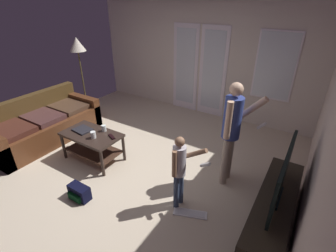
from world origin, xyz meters
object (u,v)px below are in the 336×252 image
Objects in this scene: cup_by_laptop at (93,135)px; backpack at (79,193)px; floor_lamp at (77,48)px; laptop_closed at (83,130)px; coffee_table at (92,141)px; tv_remote_black at (112,137)px; tv_stand at (273,211)px; person_adult at (232,127)px; loose_keyboard at (190,213)px; leather_couch at (43,125)px; flat_screen_tv at (283,176)px; person_child at (180,167)px; cup_near_edge at (104,128)px.

backpack is at bearing -61.08° from cup_by_laptop.
floor_lamp is 2.23m from laptop_closed.
coffee_table reaches higher than backpack.
backpack is 0.99m from tv_remote_black.
person_adult is at bearing 148.09° from tv_stand.
loose_keyboard is at bearing -6.30° from coffee_table.
coffee_table reaches higher than loose_keyboard.
laptop_closed is at bearing 133.01° from backpack.
cup_by_laptop is (-0.39, 0.71, 0.46)m from backpack.
floor_lamp is (-4.58, 1.15, 1.31)m from tv_stand.
tv_remote_black is (0.37, 0.10, 0.15)m from coffee_table.
leather_couch is 1.81× the size of flat_screen_tv.
flat_screen_tv is 0.66× the size of floor_lamp.
person_child is (3.12, -0.13, 0.34)m from leather_couch.
flat_screen_tv is at bearing 25.63° from tv_remote_black.
leather_couch is 3.14m from person_child.
coffee_table is at bearing -162.38° from person_adult.
tv_stand is 5.47× the size of backpack.
person_child reaches higher than cup_by_laptop.
leather_couch is at bearing 176.67° from loose_keyboard.
flat_screen_tv is 2.54m from tv_remote_black.
tv_remote_black reaches higher than tv_stand.
tv_remote_black reaches higher than coffee_table.
coffee_table is 9.55× the size of cup_near_edge.
flat_screen_tv is at bearing 9.41° from laptop_closed.
cup_near_edge is at bearing -175.77° from tv_remote_black.
person_child reaches higher than loose_keyboard.
coffee_table is 0.87× the size of flat_screen_tv.
leather_couch reaches higher than backpack.
backpack is at bearing -157.55° from tv_stand.
loose_keyboard is (-0.92, -0.41, -0.19)m from tv_stand.
tv_remote_black is at bearing -31.31° from floor_lamp.
backpack is (1.88, -0.76, -0.19)m from leather_couch.
backpack is 1.56m from loose_keyboard.
coffee_table is 0.63× the size of person_adult.
coffee_table is 5.83× the size of tv_remote_black.
laptop_closed is (-0.20, 0.00, 0.15)m from coffee_table.
person_child is at bearing -162.90° from flat_screen_tv.
person_child reaches higher than flat_screen_tv.
tv_remote_black is (1.72, 0.12, 0.22)m from leather_couch.
cup_near_edge is (-0.41, 0.97, 0.45)m from backpack.
loose_keyboard is at bearing -99.02° from person_adult.
floor_lamp is 2.60m from tv_remote_black.
person_child is 0.67m from loose_keyboard.
floor_lamp reaches higher than person_child.
leather_couch is 18.47× the size of cup_by_laptop.
coffee_table is 8.86× the size of cup_by_laptop.
flat_screen_tv is at bearing 22.54° from backpack.
cup_by_laptop is at bearing -174.43° from flat_screen_tv.
floor_lamp reaches higher than tv_stand.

